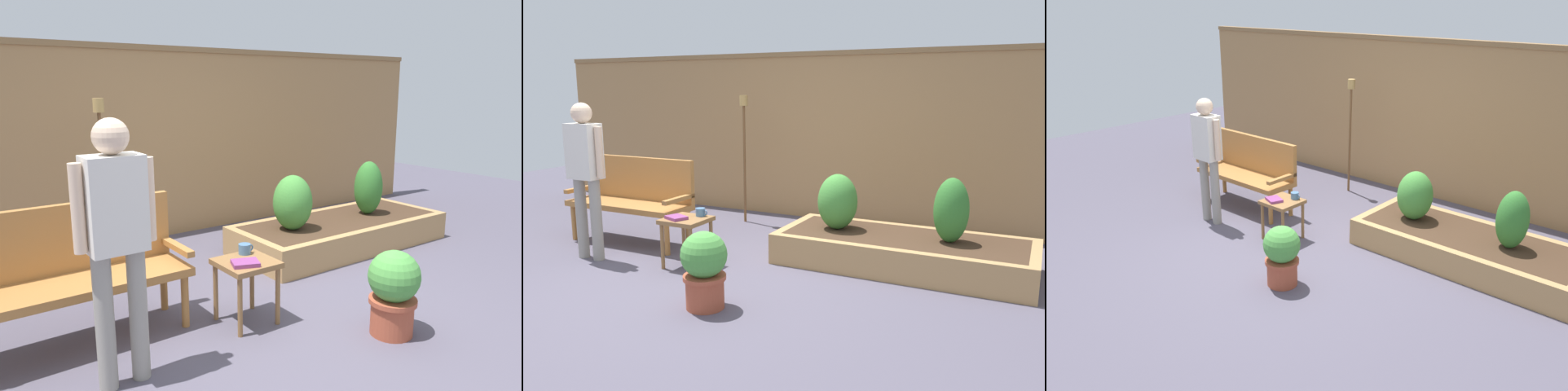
% 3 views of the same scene
% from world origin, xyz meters
% --- Properties ---
extents(ground_plane, '(14.00, 14.00, 0.00)m').
position_xyz_m(ground_plane, '(0.00, 0.00, 0.00)').
color(ground_plane, '#514C5B').
extents(fence_back, '(8.40, 0.14, 2.16)m').
position_xyz_m(fence_back, '(0.00, 2.60, 1.09)').
color(fence_back, '#A37A4C').
rests_on(fence_back, ground_plane).
extents(garden_bench, '(1.44, 0.48, 0.94)m').
position_xyz_m(garden_bench, '(-1.38, 0.65, 0.54)').
color(garden_bench, '#A87038').
rests_on(garden_bench, ground_plane).
extents(side_table, '(0.40, 0.40, 0.48)m').
position_xyz_m(side_table, '(-0.31, 0.17, 0.40)').
color(side_table, olive).
rests_on(side_table, ground_plane).
extents(cup_on_table, '(0.13, 0.09, 0.08)m').
position_xyz_m(cup_on_table, '(-0.24, 0.30, 0.52)').
color(cup_on_table, teal).
rests_on(cup_on_table, side_table).
extents(book_on_table, '(0.23, 0.21, 0.03)m').
position_xyz_m(book_on_table, '(-0.37, 0.10, 0.49)').
color(book_on_table, '#7F3875').
rests_on(book_on_table, side_table).
extents(potted_boxwood, '(0.36, 0.36, 0.61)m').
position_xyz_m(potted_boxwood, '(0.41, -0.58, 0.33)').
color(potted_boxwood, '#A84C33').
rests_on(potted_boxwood, ground_plane).
extents(raised_planter_bed, '(2.40, 1.00, 0.30)m').
position_xyz_m(raised_planter_bed, '(1.55, 1.09, 0.15)').
color(raised_planter_bed, '#AD8451').
rests_on(raised_planter_bed, ground_plane).
extents(shrub_near_bench, '(0.40, 0.40, 0.56)m').
position_xyz_m(shrub_near_bench, '(0.87, 1.09, 0.58)').
color(shrub_near_bench, brown).
rests_on(shrub_near_bench, raised_planter_bed).
extents(shrub_far_corner, '(0.32, 0.32, 0.60)m').
position_xyz_m(shrub_far_corner, '(1.97, 1.09, 0.60)').
color(shrub_far_corner, brown).
rests_on(shrub_far_corner, raised_planter_bed).
extents(tiki_torch, '(0.10, 0.10, 1.61)m').
position_xyz_m(tiki_torch, '(-0.73, 1.97, 1.11)').
color(tiki_torch, brown).
rests_on(tiki_torch, ground_plane).
extents(person_by_bench, '(0.47, 0.20, 1.56)m').
position_xyz_m(person_by_bench, '(-1.34, -0.06, 0.93)').
color(person_by_bench, gray).
rests_on(person_by_bench, ground_plane).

